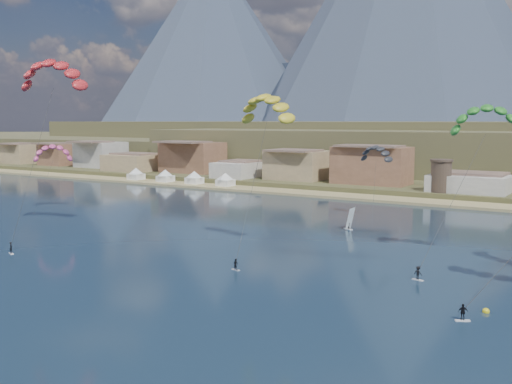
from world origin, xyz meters
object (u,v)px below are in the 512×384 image
Objects in this scene: kitesurfer_green at (486,117)px; buoy at (486,311)px; kitesurfer_yellow at (267,105)px; windsurfer at (349,223)px; watchtower at (441,176)px; kitesurfer_red at (53,70)px.

buoy is (5.47, -22.43, -20.98)m from kitesurfer_green.
kitesurfer_yellow reaches higher than windsurfer.
kitesurfer_yellow is 6.40× the size of windsurfer.
buoy is at bearing -20.11° from kitesurfer_yellow.
watchtower is at bearing 109.65° from kitesurfer_green.
buoy is at bearing -71.79° from watchtower.
kitesurfer_red is 8.19× the size of windsurfer.
kitesurfer_green is 37.04m from windsurfer.
kitesurfer_yellow is 31.70m from kitesurfer_green.
kitesurfer_red is at bearing -142.54° from windsurfer.
watchtower is 0.34× the size of kitesurfer_green.
kitesurfer_yellow reaches higher than watchtower.
watchtower is 11.42× the size of buoy.
kitesurfer_red is 1.35× the size of kitesurfer_green.
kitesurfer_green is at bearing -30.00° from windsurfer.
kitesurfer_green is 6.08× the size of windsurfer.
kitesurfer_green is at bearing 17.21° from kitesurfer_yellow.
kitesurfer_red reaches higher than kitesurfer_green.
kitesurfer_red is 72.34m from kitesurfer_green.
watchtower is 2.08× the size of windsurfer.
watchtower is 73.85m from kitesurfer_green.
kitesurfer_red is (-45.48, -85.21, 22.99)m from watchtower.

